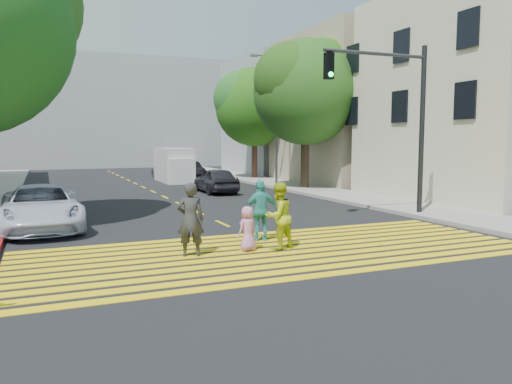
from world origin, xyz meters
TOP-DOWN VIEW (x-y plane):
  - ground at (0.00, 0.00)m, footprint 120.00×120.00m
  - sidewalk_right at (8.50, 15.00)m, footprint 3.00×60.00m
  - curb_red at (-6.90, 6.00)m, footprint 0.20×8.00m
  - crosswalk at (0.00, 1.28)m, footprint 13.40×5.30m
  - lane_line at (0.00, 22.50)m, footprint 0.12×34.40m
  - building_right_cream at (15.00, 8.00)m, footprint 10.00×10.00m
  - building_right_tan at (15.00, 19.00)m, footprint 10.00×10.00m
  - building_right_grey at (15.00, 30.00)m, footprint 10.00×10.00m
  - backdrop_block at (0.00, 48.00)m, footprint 30.00×8.00m
  - tree_right_near at (8.56, 15.61)m, footprint 6.77×6.18m
  - tree_right_far at (8.98, 24.21)m, footprint 7.54×7.24m
  - pedestrian_man at (-2.36, 1.63)m, footprint 0.78×0.61m
  - pedestrian_woman at (0.02, 1.52)m, footprint 1.03×0.90m
  - pedestrian_child at (-0.83, 1.61)m, footprint 0.68×0.56m
  - pedestrian_extra at (0.03, 2.71)m, footprint 1.07×0.51m
  - white_sedan at (-5.82, 7.18)m, footprint 2.55×5.33m
  - dark_car_near at (3.10, 16.03)m, footprint 1.69×4.15m
  - silver_car at (3.29, 28.72)m, footprint 1.95×4.25m
  - dark_car_parked at (4.83, 27.46)m, footprint 1.45×3.92m
  - white_van at (2.80, 24.30)m, footprint 1.98×5.05m
  - traffic_signal at (6.44, 4.83)m, footprint 4.39×0.38m
  - street_lamp at (8.11, 19.08)m, footprint 1.90×0.21m

SIDE VIEW (x-z plane):
  - ground at x=0.00m, z-range 0.00..0.00m
  - lane_line at x=0.00m, z-range 0.00..0.01m
  - crosswalk at x=0.00m, z-range 0.00..0.01m
  - sidewalk_right at x=8.50m, z-range 0.00..0.15m
  - curb_red at x=-6.90m, z-range 0.00..0.16m
  - pedestrian_child at x=-0.83m, z-range 0.00..1.19m
  - silver_car at x=3.29m, z-range 0.00..1.21m
  - dark_car_parked at x=4.83m, z-range 0.00..1.28m
  - dark_car_near at x=3.10m, z-range 0.00..1.41m
  - white_sedan at x=-5.82m, z-range 0.00..1.47m
  - pedestrian_extra at x=0.03m, z-range 0.00..1.77m
  - pedestrian_woman at x=0.02m, z-range 0.00..1.79m
  - pedestrian_man at x=-2.36m, z-range 0.00..1.87m
  - white_van at x=2.80m, z-range -0.06..2.31m
  - traffic_signal at x=6.44m, z-range 0.95..7.38m
  - street_lamp at x=8.11m, z-range 0.62..9.06m
  - building_right_cream at x=15.00m, z-range 0.00..10.00m
  - building_right_tan at x=15.00m, z-range 0.00..10.00m
  - building_right_grey at x=15.00m, z-range 0.00..10.00m
  - tree_right_far at x=8.98m, z-range 1.48..9.94m
  - backdrop_block at x=0.00m, z-range 0.00..12.00m
  - tree_right_near at x=8.56m, z-range 1.57..10.49m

